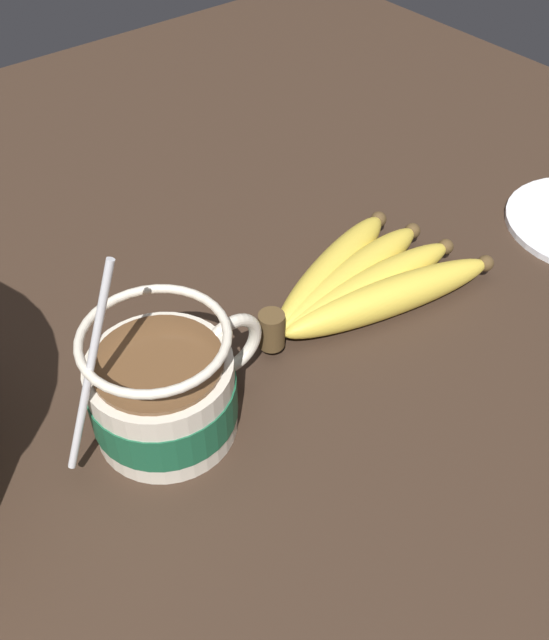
% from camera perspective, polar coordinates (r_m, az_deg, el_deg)
% --- Properties ---
extents(table, '(1.20, 1.20, 0.04)m').
position_cam_1_polar(table, '(0.56, -1.44, -4.04)').
color(table, '#332319').
rests_on(table, ground).
extents(coffee_mug, '(0.16, 0.10, 0.16)m').
position_cam_1_polar(coffee_mug, '(0.48, -8.83, -5.65)').
color(coffee_mug, beige).
rests_on(coffee_mug, table).
extents(banana_bunch, '(0.21, 0.13, 0.04)m').
position_cam_1_polar(banana_bunch, '(0.59, 6.91, 2.96)').
color(banana_bunch, '#4C381E').
rests_on(banana_bunch, table).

